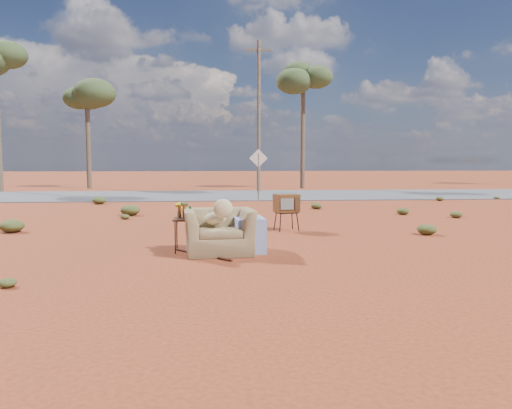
{
  "coord_description": "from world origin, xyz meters",
  "views": [
    {
      "loc": [
        -0.38,
        -9.22,
        1.71
      ],
      "look_at": [
        0.48,
        1.02,
        0.8
      ],
      "focal_mm": 35.0,
      "sensor_mm": 36.0,
      "label": 1
    }
  ],
  "objects": [
    {
      "name": "scrub_patch",
      "position": [
        -0.82,
        4.41,
        0.14
      ],
      "size": [
        17.49,
        8.07,
        0.33
      ],
      "color": "#505826",
      "rests_on": "ground"
    },
    {
      "name": "road_sign",
      "position": [
        1.5,
        12.0,
        1.5
      ],
      "size": [
        0.78,
        0.06,
        2.19
      ],
      "color": "brown",
      "rests_on": "ground"
    },
    {
      "name": "rusty_bar",
      "position": [
        -0.6,
        -0.33,
        0.02
      ],
      "size": [
        1.04,
        1.19,
        0.04
      ],
      "primitive_type": "cylinder",
      "rotation": [
        0.0,
        1.57,
        -0.86
      ],
      "color": "#532516",
      "rests_on": "ground"
    },
    {
      "name": "side_table",
      "position": [
        -0.95,
        0.1,
        0.65
      ],
      "size": [
        0.45,
        0.45,
        0.9
      ],
      "rotation": [
        0.0,
        0.0,
        -0.01
      ],
      "color": "#382314",
      "rests_on": "ground"
    },
    {
      "name": "armchair",
      "position": [
        -0.2,
        -0.07,
        0.51
      ],
      "size": [
        1.53,
        1.05,
        1.1
      ],
      "rotation": [
        0.0,
        0.0,
        0.08
      ],
      "color": "olive",
      "rests_on": "ground"
    },
    {
      "name": "tv_unit",
      "position": [
        1.36,
        2.72,
        0.66
      ],
      "size": [
        0.64,
        0.56,
        0.89
      ],
      "rotation": [
        0.0,
        0.0,
        0.24
      ],
      "color": "black",
      "rests_on": "ground"
    },
    {
      "name": "eucalyptus_center",
      "position": [
        5.0,
        21.0,
        6.43
      ],
      "size": [
        3.2,
        3.2,
        7.6
      ],
      "color": "brown",
      "rests_on": "ground"
    },
    {
      "name": "eucalyptus_near_left",
      "position": [
        -8.0,
        22.0,
        5.45
      ],
      "size": [
        3.2,
        3.2,
        6.6
      ],
      "color": "brown",
      "rests_on": "ground"
    },
    {
      "name": "utility_pole_center",
      "position": [
        2.0,
        17.5,
        4.15
      ],
      "size": [
        1.4,
        0.2,
        8.0
      ],
      "color": "brown",
      "rests_on": "ground"
    },
    {
      "name": "highway",
      "position": [
        0.0,
        15.0,
        0.02
      ],
      "size": [
        140.0,
        7.0,
        0.04
      ],
      "primitive_type": "cube",
      "color": "#565659",
      "rests_on": "ground"
    },
    {
      "name": "ground",
      "position": [
        0.0,
        0.0,
        0.0
      ],
      "size": [
        140.0,
        140.0,
        0.0
      ],
      "primitive_type": "plane",
      "color": "#9A3D1E",
      "rests_on": "ground"
    }
  ]
}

